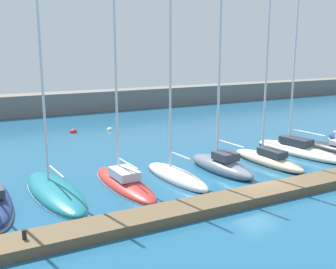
% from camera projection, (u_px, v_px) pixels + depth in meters
% --- Properties ---
extents(ground_plane, '(120.00, 120.00, 0.00)m').
position_uv_depth(ground_plane, '(256.00, 186.00, 26.18)').
color(ground_plane, '#1E567A').
extents(dock_pier, '(39.14, 1.99, 0.50)m').
position_uv_depth(dock_pier, '(275.00, 191.00, 24.67)').
color(dock_pier, brown).
rests_on(dock_pier, ground_plane).
extents(breakwater_seawall, '(108.00, 3.39, 2.74)m').
position_uv_depth(breakwater_seawall, '(88.00, 101.00, 56.85)').
color(breakwater_seawall, slate).
rests_on(breakwater_seawall, ground_plane).
extents(sailboat_teal_second, '(3.15, 9.03, 14.55)m').
position_uv_depth(sailboat_teal_second, '(55.00, 191.00, 24.73)').
color(sailboat_teal_second, '#19707F').
rests_on(sailboat_teal_second, ground_plane).
extents(sailboat_red_third, '(2.40, 8.18, 14.40)m').
position_uv_depth(sailboat_red_third, '(124.00, 182.00, 26.26)').
color(sailboat_red_third, '#B72D28').
rests_on(sailboat_red_third, ground_plane).
extents(sailboat_white_fourth, '(2.25, 6.98, 13.80)m').
position_uv_depth(sailboat_white_fourth, '(176.00, 175.00, 27.51)').
color(sailboat_white_fourth, white).
rests_on(sailboat_white_fourth, ground_plane).
extents(sailboat_slate_fifth, '(2.47, 6.61, 14.54)m').
position_uv_depth(sailboat_slate_fifth, '(221.00, 163.00, 29.34)').
color(sailboat_slate_fifth, slate).
rests_on(sailboat_slate_fifth, ground_plane).
extents(sailboat_sand_sixth, '(2.10, 7.19, 14.30)m').
position_uv_depth(sailboat_sand_sixth, '(268.00, 158.00, 31.16)').
color(sailboat_sand_sixth, beige).
rests_on(sailboat_sand_sixth, ground_plane).
extents(sailboat_ivory_seventh, '(3.33, 9.02, 15.13)m').
position_uv_depth(sailboat_ivory_seventh, '(299.00, 149.00, 34.15)').
color(sailboat_ivory_seventh, silver).
rests_on(sailboat_ivory_seventh, ground_plane).
extents(mooring_buoy_red, '(0.77, 0.77, 0.77)m').
position_uv_depth(mooring_buoy_red, '(73.00, 133.00, 42.61)').
color(mooring_buoy_red, red).
rests_on(mooring_buoy_red, ground_plane).
extents(mooring_buoy_white, '(0.62, 0.62, 0.62)m').
position_uv_depth(mooring_buoy_white, '(110.00, 130.00, 43.82)').
color(mooring_buoy_white, white).
rests_on(mooring_buoy_white, ground_plane).
extents(dock_bollard, '(0.20, 0.20, 0.44)m').
position_uv_depth(dock_bollard, '(24.00, 234.00, 17.87)').
color(dock_bollard, black).
rests_on(dock_bollard, dock_pier).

